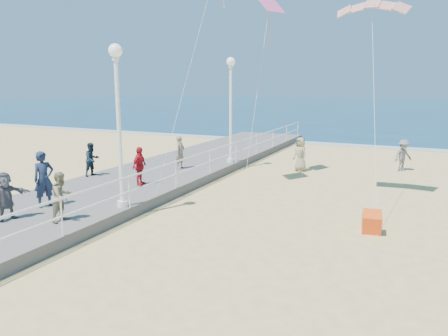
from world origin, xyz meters
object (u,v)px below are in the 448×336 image
at_px(spectator_6, 180,152).
at_px(beach_walker_a, 403,155).
at_px(beach_walker_c, 300,154).
at_px(spectator_5, 6,196).
at_px(spectator_1, 62,196).
at_px(spectator_3, 139,166).
at_px(spectator_0, 44,179).
at_px(box_kite, 372,224).
at_px(spectator_7, 92,159).
at_px(lamp_post_mid, 118,109).
at_px(lamp_post_far, 231,99).

relative_size(spectator_6, beach_walker_a, 0.97).
distance_m(spectator_6, beach_walker_c, 6.17).
xyz_separation_m(spectator_5, beach_walker_c, (5.71, 12.78, -0.26)).
xyz_separation_m(spectator_1, spectator_3, (-0.60, 4.79, 0.03)).
xyz_separation_m(spectator_5, beach_walker_a, (10.50, 15.01, -0.33)).
height_order(spectator_1, spectator_6, spectator_6).
relative_size(spectator_0, box_kite, 3.14).
bearing_deg(beach_walker_a, spectator_7, 167.81).
relative_size(spectator_0, spectator_3, 1.20).
relative_size(spectator_0, spectator_6, 1.19).
height_order(lamp_post_mid, spectator_1, lamp_post_mid).
xyz_separation_m(spectator_1, box_kite, (8.51, 3.89, -0.86)).
xyz_separation_m(lamp_post_mid, lamp_post_far, (0.00, 9.00, 0.00)).
xyz_separation_m(lamp_post_far, spectator_6, (-1.51, -2.56, -2.47)).
bearing_deg(spectator_3, spectator_6, -1.10).
bearing_deg(spectator_6, beach_walker_a, -55.80).
xyz_separation_m(spectator_0, beach_walker_c, (5.74, 11.26, -0.47)).
bearing_deg(beach_walker_c, lamp_post_far, -124.27).
bearing_deg(spectator_1, spectator_5, 108.17).
bearing_deg(spectator_6, lamp_post_far, -28.05).
distance_m(lamp_post_far, spectator_6, 3.86).
relative_size(spectator_0, spectator_7, 1.27).
distance_m(spectator_1, spectator_6, 8.47).
distance_m(lamp_post_mid, box_kite, 8.73).
distance_m(spectator_3, beach_walker_c, 8.73).
bearing_deg(beach_walker_c, beach_walker_a, 61.49).
xyz_separation_m(spectator_0, box_kite, (10.18, 2.99, -1.04)).
distance_m(beach_walker_a, beach_walker_c, 5.28).
relative_size(spectator_0, spectator_1, 1.24).
bearing_deg(spectator_5, lamp_post_mid, -23.63).
bearing_deg(spectator_0, box_kite, -52.17).
bearing_deg(spectator_6, box_kite, -113.31).
distance_m(lamp_post_far, spectator_5, 12.10).
distance_m(spectator_1, beach_walker_a, 16.90).
height_order(spectator_3, spectator_5, spectator_3).
relative_size(spectator_7, beach_walker_a, 0.91).
xyz_separation_m(spectator_1, spectator_7, (-3.57, 5.38, -0.01)).
distance_m(spectator_7, box_kite, 12.20).
bearing_deg(spectator_5, spectator_3, 7.17).
bearing_deg(lamp_post_far, spectator_5, -101.33).
bearing_deg(beach_walker_c, lamp_post_mid, -71.86).
bearing_deg(spectator_5, beach_walker_c, -5.97).
xyz_separation_m(spectator_3, beach_walker_a, (9.45, 9.60, -0.37)).
height_order(lamp_post_mid, spectator_0, lamp_post_mid).
distance_m(lamp_post_mid, spectator_3, 3.95).
distance_m(lamp_post_mid, spectator_1, 3.27).
height_order(lamp_post_mid, spectator_6, lamp_post_mid).
distance_m(spectator_6, spectator_7, 4.10).
xyz_separation_m(spectator_7, box_kite, (12.08, -1.49, -0.84)).
bearing_deg(spectator_0, spectator_1, -96.81).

